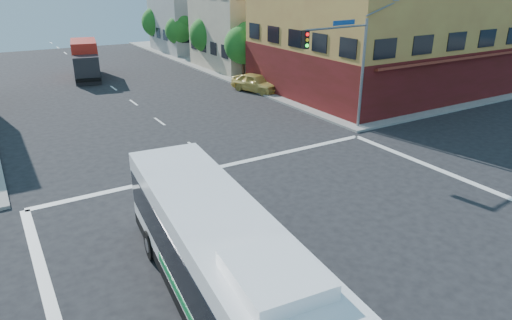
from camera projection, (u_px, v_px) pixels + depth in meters
ground at (341, 253)px, 16.58m from camera, size 120.00×120.00×0.00m
sidewalk_ne at (368, 52)px, 61.13m from camera, size 50.00×50.00×0.15m
corner_building_ne at (382, 21)px, 38.65m from camera, size 18.10×15.44×14.00m
building_east_near at (257, 25)px, 50.05m from camera, size 12.06×10.06×9.00m
building_east_far at (203, 12)px, 61.00m from camera, size 12.06×10.06×10.00m
signal_mast_ne at (345, 55)px, 27.51m from camera, size 7.91×1.13×8.07m
street_tree_a at (244, 42)px, 43.14m from camera, size 3.60×3.60×5.53m
street_tree_b at (208, 33)px, 49.45m from camera, size 3.80×3.80×5.79m
street_tree_c at (180, 29)px, 55.92m from camera, size 3.40×3.40×5.29m
street_tree_d at (157, 20)px, 62.12m from camera, size 4.00×4.00×6.03m
transit_bus at (224, 265)px, 12.84m from camera, size 3.76×12.44×3.63m
box_truck at (86, 60)px, 44.91m from camera, size 3.64×8.10×3.52m
parked_car at (255, 83)px, 39.73m from camera, size 3.21×4.98×1.58m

